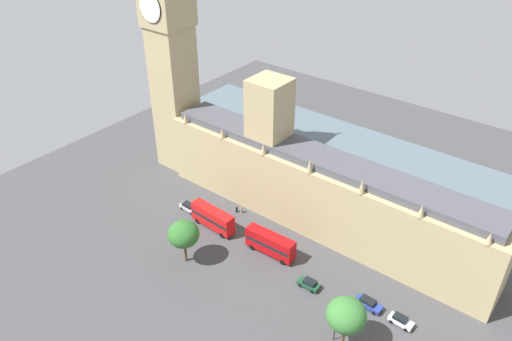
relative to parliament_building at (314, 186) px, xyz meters
name	(u,v)px	position (x,y,z in m)	size (l,w,h in m)	color
ground_plane	(312,228)	(1.99, 1.53, -9.15)	(144.29, 144.29, 0.00)	#424244
river_thames	(379,167)	(-29.07, 1.53, -9.03)	(33.11, 129.86, 0.25)	slate
parliament_building	(314,186)	(0.00, 0.00, 0.00)	(10.68, 74.29, 29.71)	tan
clock_tower	(170,41)	(0.01, -39.94, 22.57)	(9.46, 9.46, 61.25)	tan
car_silver_corner	(189,207)	(13.74, -23.52, -8.26)	(2.05, 4.80, 1.74)	#B7B7BC
double_decker_bus_opposite_hall	(213,218)	(14.85, -15.22, -6.52)	(3.01, 10.60, 4.75)	red
double_decker_bus_by_river_gate	(270,243)	(13.87, -0.81, -6.52)	(3.00, 10.59, 4.75)	#B20C0F
car_dark_green_under_trees	(309,284)	(16.81, 10.29, -8.26)	(2.04, 4.12, 1.74)	#19472D
car_blue_far_end	(368,303)	(14.31, 21.07, -8.26)	(2.11, 4.85, 1.74)	navy
car_white_kerbside	(401,321)	(14.37, 27.14, -8.27)	(1.91, 4.23, 1.74)	silver
pedestrian_midblock	(242,210)	(7.17, -13.76, -8.40)	(0.57, 0.65, 1.66)	gray
pedestrian_near_tower	(237,209)	(7.65, -14.78, -8.43)	(0.63, 0.68, 1.61)	black
plane_tree_trailing	(346,315)	(24.06, 21.50, -2.24)	(6.40, 6.40, 9.66)	brown
plane_tree_leading	(184,234)	(25.69, -12.52, -2.51)	(6.04, 6.04, 9.24)	brown
street_lamp_slot_11	(336,321)	(24.10, 19.91, -4.58)	(0.56, 0.56, 6.58)	black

